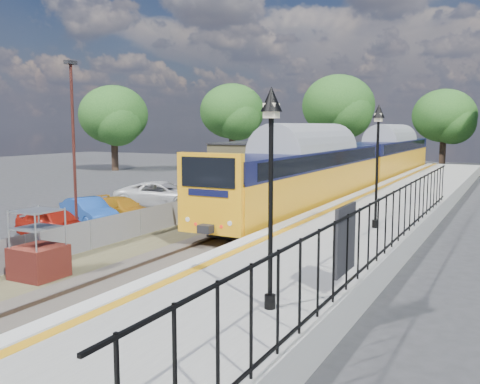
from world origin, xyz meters
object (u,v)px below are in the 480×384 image
Objects in this scene: car_red at (55,224)px; car_white at (162,194)px; victorian_lamp_south at (271,147)px; victorian_lamp_north at (378,137)px; speed_sign at (191,188)px; carpark_lamp at (73,140)px; brick_plinth at (38,246)px; train at (359,160)px; car_blue at (89,211)px; car_yellow at (122,209)px.

car_white is at bearing 17.20° from car_red.
victorian_lamp_north is (-0.20, 10.00, 0.00)m from victorian_lamp_south.
carpark_lamp is at bearing -125.76° from speed_sign.
speed_sign is (0.45, 7.96, 1.01)m from brick_plinth.
victorian_lamp_south is 27.75m from train.
brick_plinth is (-8.25, -8.57, -3.24)m from victorian_lamp_north.
carpark_lamp reaches higher than victorian_lamp_south.
train reaches higher than brick_plinth.
victorian_lamp_south is at bearing -78.54° from train.
train is (-5.30, 17.13, -1.96)m from victorian_lamp_north.
carpark_lamp is at bearing 179.51° from car_white.
car_white is (-2.16, 8.99, -3.40)m from carpark_lamp.
car_blue is at bearing -114.43° from train.
victorian_lamp_south reaches higher than brick_plinth.
speed_sign is 0.56× the size of car_white.
car_white reaches higher than car_red.
car_white is (-8.30, -11.88, -1.60)m from train.
victorian_lamp_north is 1.15× the size of car_red.
victorian_lamp_north is 1.18× the size of car_blue.
brick_plinth is (-2.95, -25.70, -1.29)m from train.
victorian_lamp_north is at bearing -85.51° from car_yellow.
brick_plinth is at bearing -129.45° from car_red.
carpark_lamp is 9.85m from car_white.
victorian_lamp_north reaches higher than car_red.
train is at bearing 83.44° from brick_plinth.
carpark_lamp reaches higher than car_blue.
car_red is at bearing 174.55° from car_white.
carpark_lamp reaches higher than car_red.
car_red is (-12.18, -4.20, -3.62)m from victorian_lamp_north.
victorian_lamp_north is 12.33m from brick_plinth.
speed_sign is 0.75× the size of car_red.
car_red is at bearing -162.95° from car_yellow.
train is at bearing -16.79° from car_yellow.
victorian_lamp_south is 14.15m from car_red.
victorian_lamp_north is at bearing 18.13° from carpark_lamp.
carpark_lamp reaches higher than train.
speed_sign is 5.82m from car_red.
victorian_lamp_north is at bearing -72.81° from train.
train reaches higher than car_red.
car_white is at bearing 148.26° from speed_sign.
victorian_lamp_south is 0.63× the size of carpark_lamp.
victorian_lamp_south is 1.19× the size of car_yellow.
train reaches higher than car_blue.
train is 18.03m from car_yellow.
car_blue is (-2.04, 2.85, -3.51)m from carpark_lamp.
brick_plinth reaches higher than car_white.
car_red is (-12.38, 5.80, -3.62)m from victorian_lamp_south.
car_white is (-0.65, 4.35, 0.18)m from car_yellow.
victorian_lamp_south reaches higher than car_red.
speed_sign is 8.35m from car_white.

